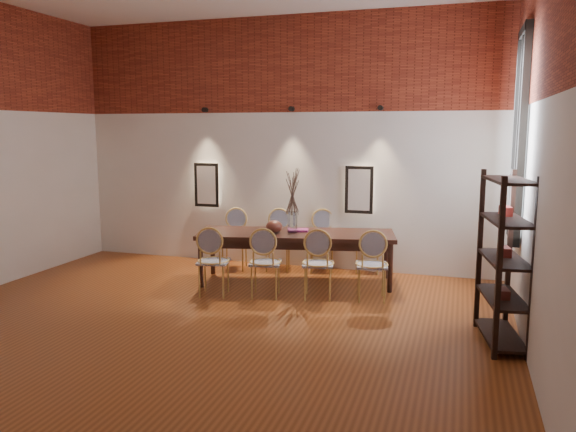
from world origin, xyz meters
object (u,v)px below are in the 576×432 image
(chair_near_b, at_px, (265,262))
(book, at_px, (299,230))
(chair_near_d, at_px, (372,265))
(chair_far_c, at_px, (322,242))
(chair_far_a, at_px, (234,240))
(chair_near_c, at_px, (318,264))
(chair_far_b, at_px, (278,241))
(shelving_rack, at_px, (505,259))
(vase, at_px, (292,222))
(bowl, at_px, (274,226))
(chair_near_a, at_px, (214,261))
(dining_table, at_px, (296,258))
(chair_far_d, at_px, (367,243))

(chair_near_b, distance_m, book, 0.97)
(chair_near_d, relative_size, chair_far_c, 1.00)
(chair_far_a, bearing_deg, book, 150.16)
(chair_far_a, bearing_deg, chair_near_c, 133.88)
(chair_near_c, relative_size, book, 3.62)
(chair_near_b, relative_size, chair_near_d, 1.00)
(chair_far_b, distance_m, shelving_rack, 3.95)
(vase, relative_size, bowl, 1.25)
(chair_far_b, bearing_deg, chair_near_c, 115.68)
(chair_far_a, height_order, shelving_rack, shelving_rack)
(chair_near_a, height_order, bowl, chair_near_a)
(chair_far_a, distance_m, vase, 1.32)
(chair_far_a, bearing_deg, chair_near_b, 115.68)
(chair_near_d, relative_size, bowl, 3.92)
(chair_near_a, distance_m, vase, 1.32)
(chair_far_b, bearing_deg, chair_far_c, -180.00)
(chair_near_a, relative_size, chair_far_c, 1.00)
(bowl, bearing_deg, chair_far_c, 61.25)
(bowl, relative_size, shelving_rack, 0.13)
(chair_near_c, distance_m, bowl, 1.03)
(chair_near_b, relative_size, book, 3.62)
(shelving_rack, bearing_deg, chair_far_a, 142.23)
(chair_far_c, height_order, shelving_rack, shelving_rack)
(chair_near_d, relative_size, shelving_rack, 0.52)
(dining_table, xyz_separation_m, vase, (-0.05, -0.01, 0.53))
(dining_table, relative_size, chair_near_d, 3.00)
(chair_far_a, bearing_deg, shelving_rack, 139.94)
(chair_near_b, height_order, bowl, chair_near_b)
(chair_near_a, bearing_deg, dining_table, 34.73)
(bowl, bearing_deg, chair_near_c, -33.89)
(vase, distance_m, bowl, 0.27)
(chair_far_a, distance_m, book, 1.30)
(chair_near_a, distance_m, chair_far_a, 1.47)
(chair_far_a, relative_size, bowl, 3.92)
(chair_near_d, bearing_deg, chair_near_a, -180.00)
(chair_far_b, height_order, chair_far_d, same)
(chair_far_a, xyz_separation_m, shelving_rack, (3.91, -2.11, 0.43))
(dining_table, bearing_deg, chair_far_d, 34.73)
(chair_near_a, relative_size, shelving_rack, 0.52)
(chair_far_c, xyz_separation_m, bowl, (-0.50, -0.90, 0.37))
(chair_near_d, bearing_deg, chair_far_d, 90.00)
(chair_near_c, bearing_deg, chair_far_d, 64.32)
(bowl, bearing_deg, chair_far_b, 104.42)
(dining_table, height_order, chair_far_b, chair_far_b)
(chair_far_b, bearing_deg, chair_far_d, -180.00)
(chair_near_d, height_order, chair_far_a, same)
(chair_far_b, bearing_deg, chair_far_a, 0.00)
(chair_far_c, xyz_separation_m, vase, (-0.25, -0.80, 0.43))
(chair_far_c, bearing_deg, bowl, 49.52)
(chair_near_d, bearing_deg, chair_far_c, 115.68)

